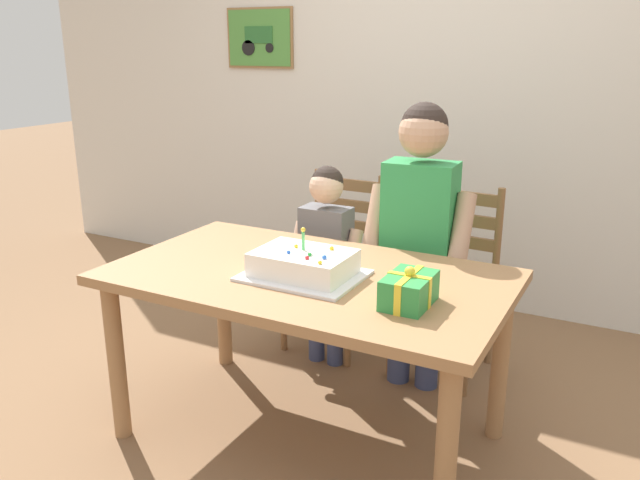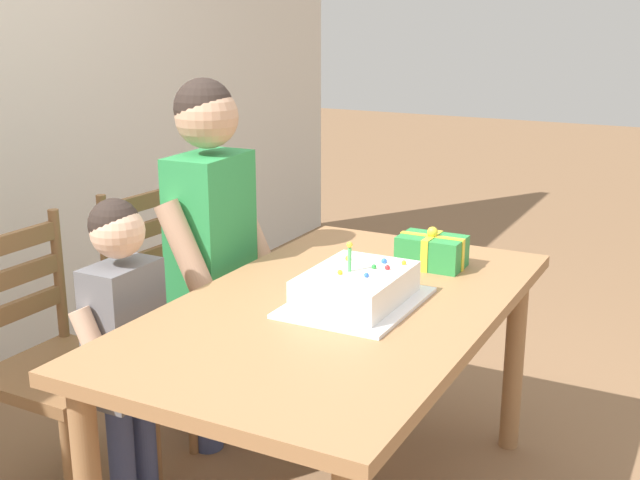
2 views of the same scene
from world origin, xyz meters
name	(u,v)px [view 1 (image 1 of 2)]	position (x,y,z in m)	size (l,w,h in m)	color
ground_plane	(309,434)	(0.00, 0.00, 0.00)	(20.00, 20.00, 0.00)	#846042
back_wall	(451,92)	(0.00, 1.77, 1.30)	(6.40, 0.11, 2.60)	silver
dining_table	(308,294)	(0.00, 0.00, 0.63)	(1.54, 0.89, 0.73)	#9E7047
birthday_cake	(304,265)	(0.01, -0.05, 0.77)	(0.44, 0.34, 0.19)	silver
gift_box_red_large	(409,290)	(0.46, -0.12, 0.78)	(0.15, 0.22, 0.14)	#2D8E42
chair_left	(336,260)	(-0.31, 0.86, 0.47)	(0.43, 0.43, 0.92)	brown
chair_right	(448,279)	(0.31, 0.86, 0.47)	(0.44, 0.44, 0.92)	brown
child_older	(419,221)	(0.23, 0.62, 0.82)	(0.49, 0.28, 1.34)	#38426B
child_younger	(326,247)	(-0.24, 0.62, 0.62)	(0.37, 0.21, 1.02)	#38426B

